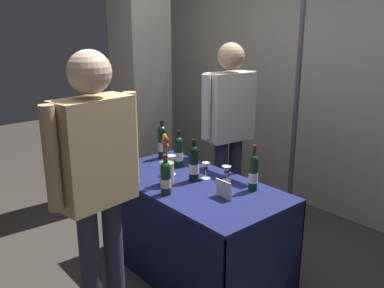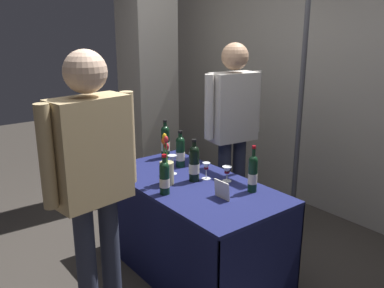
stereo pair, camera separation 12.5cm
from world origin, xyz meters
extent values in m
plane|color=#38332D|center=(0.00, 0.00, 0.00)|extent=(12.00, 12.00, 0.00)
cube|color=#9E998E|center=(0.00, 1.79, 1.45)|extent=(6.30, 0.12, 2.90)
cube|color=gray|center=(-1.67, 0.68, 1.49)|extent=(0.49, 0.49, 2.98)
cube|color=#191E51|center=(0.00, 0.00, 0.72)|extent=(1.47, 0.77, 0.02)
cube|color=#141942|center=(0.00, -0.38, 0.36)|extent=(1.47, 0.01, 0.71)
cube|color=#141942|center=(0.00, 0.38, 0.36)|extent=(1.47, 0.01, 0.71)
cube|color=#141942|center=(-0.73, 0.00, 0.36)|extent=(0.01, 0.77, 0.71)
cube|color=#141942|center=(0.73, 0.00, 0.36)|extent=(0.01, 0.77, 0.71)
cylinder|color=black|center=(0.39, 0.23, 0.85)|extent=(0.06, 0.06, 0.23)
sphere|color=black|center=(0.39, 0.23, 0.97)|extent=(0.06, 0.06, 0.06)
cylinder|color=black|center=(0.39, 0.23, 1.01)|extent=(0.02, 0.02, 0.09)
cylinder|color=maroon|center=(0.39, 0.23, 1.06)|extent=(0.03, 0.03, 0.02)
cylinder|color=beige|center=(0.39, 0.23, 0.83)|extent=(0.07, 0.07, 0.07)
cylinder|color=black|center=(-0.34, 0.14, 0.85)|extent=(0.07, 0.07, 0.22)
sphere|color=black|center=(-0.34, 0.14, 0.96)|extent=(0.07, 0.07, 0.07)
cylinder|color=black|center=(-0.34, 0.14, 0.99)|extent=(0.03, 0.03, 0.07)
cylinder|color=black|center=(-0.34, 0.14, 1.03)|extent=(0.04, 0.04, 0.02)
cylinder|color=beige|center=(-0.34, 0.14, 0.83)|extent=(0.08, 0.08, 0.07)
cylinder|color=black|center=(-0.61, 0.18, 0.86)|extent=(0.07, 0.07, 0.25)
sphere|color=black|center=(-0.61, 0.18, 0.99)|extent=(0.07, 0.07, 0.07)
cylinder|color=black|center=(-0.61, 0.18, 1.02)|extent=(0.03, 0.03, 0.07)
cylinder|color=black|center=(-0.61, 0.18, 1.07)|extent=(0.03, 0.03, 0.02)
cylinder|color=beige|center=(-0.61, 0.18, 0.84)|extent=(0.08, 0.08, 0.08)
cylinder|color=black|center=(-0.02, 0.04, 0.86)|extent=(0.08, 0.08, 0.24)
sphere|color=black|center=(-0.02, 0.04, 0.97)|extent=(0.08, 0.08, 0.08)
cylinder|color=black|center=(-0.02, 0.04, 1.01)|extent=(0.03, 0.03, 0.07)
cylinder|color=black|center=(-0.02, 0.04, 1.05)|extent=(0.03, 0.03, 0.02)
cylinder|color=beige|center=(-0.02, 0.04, 0.84)|extent=(0.08, 0.08, 0.08)
cylinder|color=black|center=(0.05, -0.28, 0.84)|extent=(0.07, 0.07, 0.20)
sphere|color=black|center=(0.05, -0.28, 0.94)|extent=(0.07, 0.07, 0.07)
cylinder|color=black|center=(0.05, -0.28, 0.97)|extent=(0.03, 0.03, 0.07)
cylinder|color=maroon|center=(0.05, -0.28, 1.01)|extent=(0.03, 0.03, 0.02)
cylinder|color=beige|center=(0.05, -0.28, 0.82)|extent=(0.07, 0.07, 0.06)
cylinder|color=silver|center=(-0.24, -0.01, 0.74)|extent=(0.07, 0.07, 0.00)
cylinder|color=silver|center=(-0.24, -0.01, 0.78)|extent=(0.01, 0.01, 0.08)
cone|color=silver|center=(-0.24, -0.01, 0.85)|extent=(0.07, 0.07, 0.07)
cylinder|color=silver|center=(0.01, 0.13, 0.74)|extent=(0.07, 0.07, 0.00)
cylinder|color=silver|center=(0.01, 0.13, 0.77)|extent=(0.01, 0.01, 0.07)
cone|color=silver|center=(0.01, 0.13, 0.84)|extent=(0.06, 0.06, 0.06)
cylinder|color=#590C19|center=(0.01, 0.13, 0.82)|extent=(0.03, 0.03, 0.01)
cylinder|color=silver|center=(0.14, 0.22, 0.74)|extent=(0.07, 0.07, 0.00)
cylinder|color=silver|center=(0.14, 0.22, 0.77)|extent=(0.01, 0.01, 0.06)
cone|color=silver|center=(0.14, 0.22, 0.82)|extent=(0.07, 0.07, 0.06)
cylinder|color=#590C19|center=(0.14, 0.22, 0.81)|extent=(0.04, 0.04, 0.01)
cylinder|color=tan|center=(-0.09, -0.16, 0.82)|extent=(0.11, 0.11, 0.17)
cylinder|color=#38722D|center=(-0.11, -0.15, 0.96)|extent=(0.03, 0.05, 0.28)
ellipsoid|color=gold|center=(-0.10, -0.17, 1.10)|extent=(0.03, 0.03, 0.05)
cylinder|color=#38722D|center=(-0.11, -0.17, 0.95)|extent=(0.04, 0.02, 0.25)
ellipsoid|color=#E05B1E|center=(-0.10, -0.18, 1.07)|extent=(0.03, 0.03, 0.05)
cylinder|color=#38722D|center=(-0.08, -0.16, 0.92)|extent=(0.03, 0.02, 0.20)
ellipsoid|color=red|center=(-0.09, -0.16, 1.02)|extent=(0.03, 0.03, 0.05)
cylinder|color=#38722D|center=(-0.07, -0.18, 0.95)|extent=(0.02, 0.02, 0.26)
ellipsoid|color=red|center=(-0.08, -0.17, 1.08)|extent=(0.03, 0.03, 0.05)
cylinder|color=#38722D|center=(-0.12, -0.17, 0.93)|extent=(0.01, 0.03, 0.21)
ellipsoid|color=red|center=(-0.12, -0.15, 1.03)|extent=(0.03, 0.03, 0.05)
cube|color=silver|center=(0.35, -0.02, 0.80)|extent=(0.14, 0.02, 0.13)
cylinder|color=#2D3347|center=(-0.34, 0.82, 0.43)|extent=(0.12, 0.12, 0.86)
cylinder|color=#2D3347|center=(-0.36, 0.66, 0.43)|extent=(0.12, 0.12, 0.86)
cube|color=beige|center=(-0.35, 0.74, 1.16)|extent=(0.27, 0.45, 0.61)
sphere|color=tan|center=(-0.35, 0.74, 1.60)|extent=(0.24, 0.24, 0.24)
cylinder|color=beige|center=(-0.31, 0.99, 1.19)|extent=(0.08, 0.08, 0.56)
cylinder|color=beige|center=(-0.39, 0.49, 1.19)|extent=(0.08, 0.08, 0.56)
cylinder|color=#2D3347|center=(0.16, -0.93, 0.44)|extent=(0.12, 0.12, 0.87)
cylinder|color=#2D3347|center=(0.14, -0.76, 0.44)|extent=(0.12, 0.12, 0.87)
cube|color=tan|center=(0.15, -0.84, 1.18)|extent=(0.27, 0.46, 0.62)
sphere|color=beige|center=(0.15, -0.84, 1.63)|extent=(0.24, 0.24, 0.24)
cylinder|color=tan|center=(0.18, -1.11, 1.21)|extent=(0.08, 0.08, 0.57)
cylinder|color=tan|center=(0.11, -0.58, 1.21)|extent=(0.08, 0.08, 0.57)
cylinder|color=#47474C|center=(0.11, 1.08, 1.20)|extent=(0.04, 0.04, 2.39)
camera|label=1|loc=(2.17, -1.86, 1.88)|focal=38.45mm
camera|label=2|loc=(2.25, -1.76, 1.88)|focal=38.45mm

